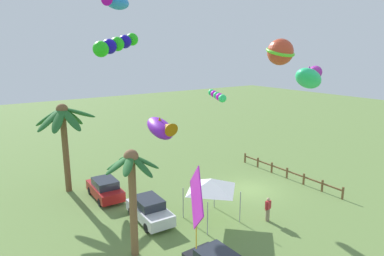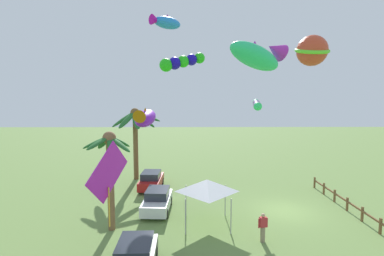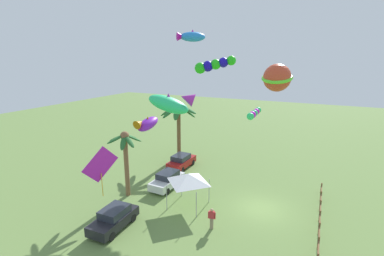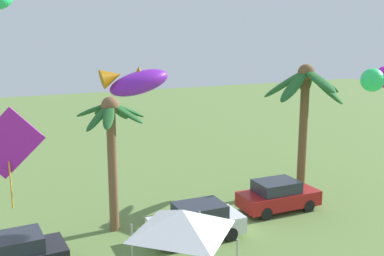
{
  "view_description": "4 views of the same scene",
  "coord_description": "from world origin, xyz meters",
  "px_view_note": "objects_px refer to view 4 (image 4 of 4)",
  "views": [
    {
      "loc": [
        -17.74,
        18.0,
        10.68
      ],
      "look_at": [
        0.43,
        5.28,
        5.61
      ],
      "focal_mm": 31.57,
      "sensor_mm": 36.0,
      "label": 1
    },
    {
      "loc": [
        -18.94,
        6.61,
        7.71
      ],
      "look_at": [
        -1.2,
        6.44,
        5.92
      ],
      "focal_mm": 26.54,
      "sensor_mm": 36.0,
      "label": 2
    },
    {
      "loc": [
        -20.8,
        -3.67,
        11.87
      ],
      "look_at": [
        -1.49,
        5.49,
        6.51
      ],
      "focal_mm": 26.11,
      "sensor_mm": 36.0,
      "label": 3
    },
    {
      "loc": [
        -7.88,
        -6.95,
        8.35
      ],
      "look_at": [
        -1.62,
        5.75,
        5.45
      ],
      "focal_mm": 42.42,
      "sensor_mm": 36.0,
      "label": 4
    }
  ],
  "objects_px": {
    "festival_tent": "(182,221)",
    "kite_fish_0": "(135,81)",
    "kite_diamond_3": "(8,145)",
    "palm_tree_1": "(305,94)",
    "palm_tree_0": "(111,133)",
    "parked_car_0": "(278,196)",
    "parked_car_2": "(197,222)"
  },
  "relations": [
    {
      "from": "palm_tree_1",
      "to": "parked_car_2",
      "type": "distance_m",
      "value": 9.56
    },
    {
      "from": "parked_car_0",
      "to": "palm_tree_1",
      "type": "bearing_deg",
      "value": 32.46
    },
    {
      "from": "parked_car_0",
      "to": "festival_tent",
      "type": "bearing_deg",
      "value": -148.57
    },
    {
      "from": "festival_tent",
      "to": "palm_tree_0",
      "type": "bearing_deg",
      "value": 96.16
    },
    {
      "from": "parked_car_0",
      "to": "festival_tent",
      "type": "height_order",
      "value": "festival_tent"
    },
    {
      "from": "palm_tree_1",
      "to": "parked_car_2",
      "type": "height_order",
      "value": "palm_tree_1"
    },
    {
      "from": "palm_tree_1",
      "to": "kite_diamond_3",
      "type": "relative_size",
      "value": 1.8
    },
    {
      "from": "palm_tree_0",
      "to": "kite_diamond_3",
      "type": "height_order",
      "value": "kite_diamond_3"
    },
    {
      "from": "festival_tent",
      "to": "kite_fish_0",
      "type": "xyz_separation_m",
      "value": [
        -0.21,
        3.69,
        4.19
      ]
    },
    {
      "from": "parked_car_2",
      "to": "festival_tent",
      "type": "height_order",
      "value": "festival_tent"
    },
    {
      "from": "parked_car_0",
      "to": "kite_fish_0",
      "type": "height_order",
      "value": "kite_fish_0"
    },
    {
      "from": "festival_tent",
      "to": "parked_car_0",
      "type": "bearing_deg",
      "value": 31.43
    },
    {
      "from": "palm_tree_0",
      "to": "kite_diamond_3",
      "type": "xyz_separation_m",
      "value": [
        -4.14,
        -1.1,
        0.17
      ]
    },
    {
      "from": "festival_tent",
      "to": "kite_diamond_3",
      "type": "relative_size",
      "value": 0.75
    },
    {
      "from": "kite_diamond_3",
      "to": "kite_fish_0",
      "type": "bearing_deg",
      "value": -11.45
    },
    {
      "from": "kite_diamond_3",
      "to": "palm_tree_1",
      "type": "bearing_deg",
      "value": 6.21
    },
    {
      "from": "palm_tree_1",
      "to": "kite_diamond_3",
      "type": "height_order",
      "value": "palm_tree_1"
    },
    {
      "from": "parked_car_0",
      "to": "kite_diamond_3",
      "type": "bearing_deg",
      "value": 178.84
    },
    {
      "from": "parked_car_0",
      "to": "kite_fish_0",
      "type": "distance_m",
      "value": 9.46
    },
    {
      "from": "parked_car_2",
      "to": "festival_tent",
      "type": "relative_size",
      "value": 1.39
    },
    {
      "from": "kite_fish_0",
      "to": "festival_tent",
      "type": "bearing_deg",
      "value": -86.74
    },
    {
      "from": "parked_car_0",
      "to": "kite_fish_0",
      "type": "xyz_separation_m",
      "value": [
        -7.36,
        -0.68,
        5.91
      ]
    },
    {
      "from": "parked_car_0",
      "to": "kite_diamond_3",
      "type": "xyz_separation_m",
      "value": [
        -11.91,
        0.24,
        3.75
      ]
    },
    {
      "from": "palm_tree_0",
      "to": "parked_car_2",
      "type": "relative_size",
      "value": 1.48
    },
    {
      "from": "palm_tree_0",
      "to": "kite_fish_0",
      "type": "bearing_deg",
      "value": -78.64
    },
    {
      "from": "palm_tree_0",
      "to": "festival_tent",
      "type": "bearing_deg",
      "value": -83.84
    },
    {
      "from": "palm_tree_0",
      "to": "kite_fish_0",
      "type": "distance_m",
      "value": 3.11
    },
    {
      "from": "festival_tent",
      "to": "parked_car_2",
      "type": "bearing_deg",
      "value": 56.14
    },
    {
      "from": "kite_fish_0",
      "to": "palm_tree_0",
      "type": "bearing_deg",
      "value": 101.36
    },
    {
      "from": "palm_tree_1",
      "to": "parked_car_0",
      "type": "bearing_deg",
      "value": -147.54
    },
    {
      "from": "palm_tree_1",
      "to": "parked_car_2",
      "type": "xyz_separation_m",
      "value": [
        -7.85,
        -2.93,
        -4.6
      ]
    },
    {
      "from": "parked_car_0",
      "to": "festival_tent",
      "type": "distance_m",
      "value": 8.55
    }
  ]
}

